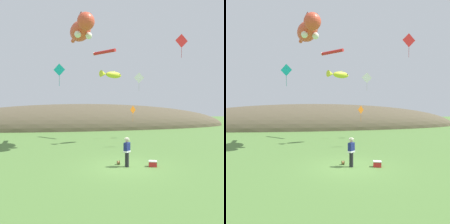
{
  "view_description": "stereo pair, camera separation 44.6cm",
  "coord_description": "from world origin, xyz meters",
  "views": [
    {
      "loc": [
        -3.41,
        -12.68,
        3.64
      ],
      "look_at": [
        0.0,
        4.0,
        3.23
      ],
      "focal_mm": 35.0,
      "sensor_mm": 36.0,
      "label": 1
    },
    {
      "loc": [
        -2.98,
        -12.77,
        3.64
      ],
      "look_at": [
        0.0,
        4.0,
        3.23
      ],
      "focal_mm": 35.0,
      "sensor_mm": 36.0,
      "label": 2
    }
  ],
  "objects": [
    {
      "name": "ground_plane",
      "position": [
        0.0,
        0.0,
        0.0
      ],
      "size": [
        120.0,
        120.0,
        0.0
      ],
      "primitive_type": "plane",
      "color": "#517A38"
    },
    {
      "name": "kite_diamond_red",
      "position": [
        6.69,
        5.43,
        9.57
      ],
      "size": [
        1.24,
        0.06,
        2.14
      ],
      "color": "red"
    },
    {
      "name": "picnic_cooler",
      "position": [
        1.66,
        -0.27,
        0.18
      ],
      "size": [
        0.57,
        0.47,
        0.36
      ],
      "color": "red",
      "rests_on": "ground"
    },
    {
      "name": "kite_fish_windsock",
      "position": [
        0.92,
        8.77,
        6.86
      ],
      "size": [
        2.52,
        1.67,
        0.76
      ],
      "color": "yellow"
    },
    {
      "name": "distant_hill_ridge",
      "position": [
        0.0,
        26.85,
        0.0
      ],
      "size": [
        54.57,
        15.12,
        8.32
      ],
      "color": "brown",
      "rests_on": "ground"
    },
    {
      "name": "festival_attendant",
      "position": [
        0.1,
        -0.01,
        0.95
      ],
      "size": [
        0.49,
        0.47,
        1.77
      ],
      "color": "black",
      "rests_on": "ground"
    },
    {
      "name": "kite_giant_cat",
      "position": [
        -2.16,
        7.21,
        10.55
      ],
      "size": [
        2.33,
        6.25,
        1.91
      ],
      "color": "#E04C33"
    },
    {
      "name": "kite_diamond_orange",
      "position": [
        4.06,
        11.67,
        3.27
      ],
      "size": [
        0.83,
        0.52,
        1.86
      ],
      "color": "orange"
    },
    {
      "name": "kite_spool",
      "position": [
        -0.28,
        0.63,
        0.12
      ],
      "size": [
        0.16,
        0.25,
        0.25
      ],
      "color": "olive",
      "rests_on": "ground"
    },
    {
      "name": "kite_diamond_teal",
      "position": [
        -4.11,
        7.36,
        6.92
      ],
      "size": [
        1.02,
        0.41,
        1.99
      ],
      "color": "#19BFBF"
    },
    {
      "name": "kite_diamond_white",
      "position": [
        4.62,
        11.19,
        6.93
      ],
      "size": [
        1.2,
        0.11,
        2.1
      ],
      "color": "white"
    },
    {
      "name": "kite_tube_streamer",
      "position": [
        0.81,
        12.57,
        10.03
      ],
      "size": [
        2.41,
        2.55,
        0.44
      ],
      "color": "red"
    }
  ]
}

